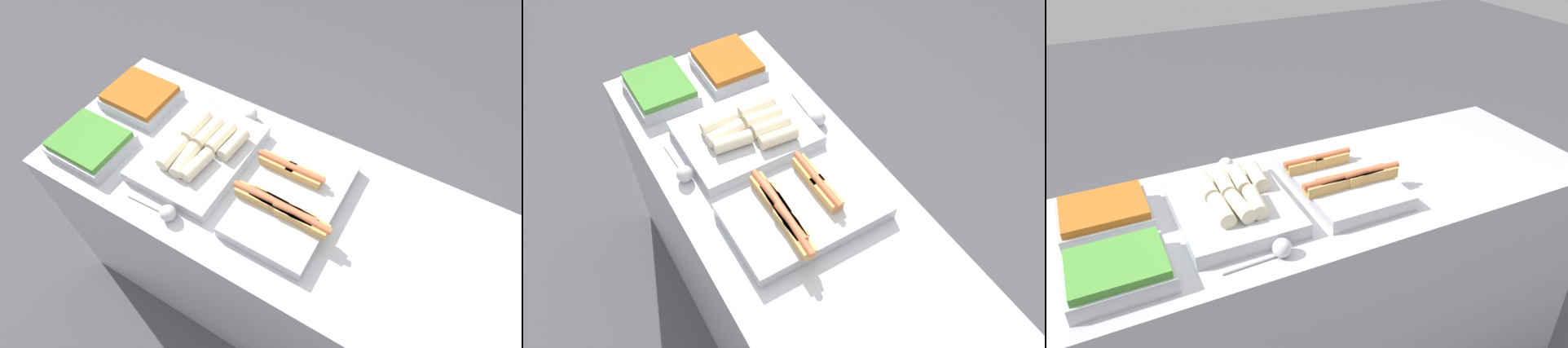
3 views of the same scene
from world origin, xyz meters
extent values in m
plane|color=#4C4C51|center=(0.00, 0.00, 0.00)|extent=(12.00, 12.00, 0.00)
cube|color=#B7BABF|center=(0.00, 0.00, 0.47)|extent=(1.89, 0.70, 0.94)
cube|color=#B7BABF|center=(0.01, 0.00, 0.96)|extent=(0.31, 0.49, 0.05)
cube|color=tan|center=(0.02, 0.08, 1.00)|extent=(0.13, 0.05, 0.04)
cylinder|color=#D66B42|center=(0.02, 0.08, 1.02)|extent=(0.15, 0.03, 0.02)
cube|color=tan|center=(0.01, -0.08, 1.00)|extent=(0.13, 0.05, 0.04)
cylinder|color=#D66B42|center=(0.01, -0.08, 1.02)|extent=(0.15, 0.03, 0.02)
cube|color=tan|center=(-0.04, -0.08, 1.00)|extent=(0.13, 0.05, 0.04)
cylinder|color=#D66B42|center=(-0.04, -0.08, 1.02)|extent=(0.15, 0.03, 0.02)
cube|color=tan|center=(0.12, -0.08, 1.00)|extent=(0.13, 0.05, 0.04)
cylinder|color=#D66B42|center=(0.12, -0.08, 1.02)|extent=(0.15, 0.03, 0.02)
cube|color=tan|center=(-0.09, -0.08, 1.00)|extent=(0.13, 0.05, 0.04)
cylinder|color=#D66B42|center=(-0.09, -0.08, 1.02)|extent=(0.15, 0.03, 0.02)
cube|color=tan|center=(-0.09, 0.08, 1.00)|extent=(0.13, 0.04, 0.04)
cylinder|color=#D66B42|center=(-0.09, 0.08, 1.02)|extent=(0.15, 0.02, 0.02)
cube|color=tan|center=(0.06, -0.08, 1.00)|extent=(0.13, 0.05, 0.04)
cylinder|color=#D66B42|center=(0.06, -0.08, 1.02)|extent=(0.15, 0.03, 0.02)
cube|color=#B7BABF|center=(-0.38, 0.00, 0.96)|extent=(0.35, 0.46, 0.05)
cylinder|color=beige|center=(-0.38, 0.07, 1.01)|extent=(0.06, 0.14, 0.05)
cylinder|color=beige|center=(-0.33, -0.07, 1.01)|extent=(0.06, 0.14, 0.05)
cylinder|color=beige|center=(-0.43, -0.07, 1.01)|extent=(0.05, 0.14, 0.05)
cylinder|color=beige|center=(-0.32, 0.07, 1.01)|extent=(0.06, 0.14, 0.05)
cylinder|color=beige|center=(-0.27, 0.07, 1.01)|extent=(0.06, 0.14, 0.05)
cylinder|color=beige|center=(-0.43, 0.08, 1.01)|extent=(0.05, 0.14, 0.05)
cylinder|color=beige|center=(-0.38, -0.08, 1.01)|extent=(0.06, 0.14, 0.05)
cube|color=#B7BABF|center=(-0.75, -0.18, 0.96)|extent=(0.27, 0.23, 0.05)
cube|color=#4C9338|center=(-0.75, -0.18, 1.00)|extent=(0.25, 0.21, 0.02)
cube|color=#B7BABF|center=(-0.75, 0.11, 0.96)|extent=(0.27, 0.23, 0.05)
cube|color=#B7601E|center=(-0.75, 0.11, 1.00)|extent=(0.25, 0.21, 0.02)
cylinder|color=silver|center=(-0.41, -0.26, 0.94)|extent=(0.18, 0.02, 0.01)
sphere|color=silver|center=(-0.32, -0.26, 0.97)|extent=(0.06, 0.06, 0.06)
cylinder|color=silver|center=(-0.41, 0.26, 0.94)|extent=(0.19, 0.02, 0.01)
sphere|color=silver|center=(-0.31, 0.26, 0.97)|extent=(0.06, 0.06, 0.06)
camera|label=1|loc=(0.30, -0.70, 2.15)|focal=28.00mm
camera|label=2|loc=(0.78, -0.53, 2.27)|focal=35.00mm
camera|label=3|loc=(-0.75, -1.32, 1.87)|focal=35.00mm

